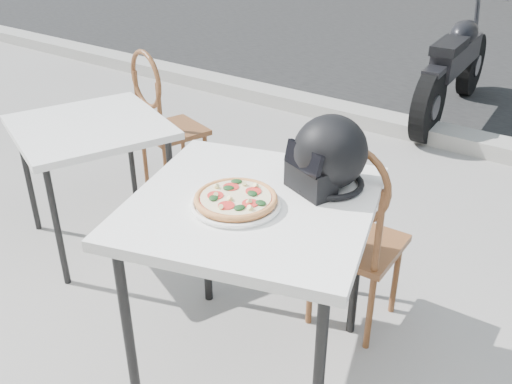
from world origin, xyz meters
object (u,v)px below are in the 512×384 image
Objects in this scene: pizza at (236,198)px; cafe_table_side at (91,135)px; cafe_chair_main at (353,228)px; motorcycle at (454,68)px; cafe_chair_side at (162,115)px; cafe_table_main at (252,218)px; plate at (236,204)px; helmet at (328,157)px.

cafe_table_side is at bearing 162.95° from pizza.
pizza is 1.31m from cafe_table_side.
cafe_chair_main is 0.50× the size of motorcycle.
cafe_chair_side reaches higher than cafe_chair_main.
plate is (-0.02, -0.07, 0.08)m from cafe_table_main.
plate is 0.02m from pizza.
cafe_chair_side reaches higher than pizza.
motorcycle is (1.03, 2.42, -0.11)m from cafe_chair_side.
helmet is at bearing 56.35° from cafe_table_main.
cafe_table_main is 0.12m from pizza.
cafe_table_main is 1.66m from cafe_chair_side.
helmet reaches higher than motorcycle.
plate is at bearing -88.24° from motorcycle.
cafe_chair_side is at bearing -19.03° from cafe_chair_main.
cafe_table_main is 3.39m from motorcycle.
cafe_table_side is at bearing 3.87° from cafe_chair_main.
helmet is (0.18, 0.31, 0.09)m from pizza.
pizza is 0.20× the size of motorcycle.
cafe_chair_side is 2.63m from motorcycle.
pizza is at bearing -17.05° from cafe_table_side.
helmet is 1.72m from cafe_chair_side.
motorcycle reaches higher than cafe_table_side.
pizza reaches higher than plate.
cafe_chair_main is at bearing -179.67° from cafe_chair_side.
cafe_table_side is (-1.24, 0.38, -0.18)m from plate.
cafe_table_main is at bearing -87.80° from motorcycle.
helmet is at bearing -84.43° from motorcycle.
cafe_table_main is at bearing 73.15° from pizza.
cafe_chair_side is (-1.34, 1.00, -0.31)m from pizza.
cafe_chair_main reaches higher than cafe_table_side.
pizza is (0.00, 0.00, 0.02)m from plate.
plate is 0.36× the size of cafe_chair_main.
helmet is 0.19× the size of motorcycle.
cafe_table_main is 2.94× the size of helmet.
plate is 0.18× the size of motorcycle.
plate is 3.46m from motorcycle.
helmet reaches higher than cafe_table_side.
motorcycle is (-0.33, 3.36, -0.31)m from cafe_table_main.
pizza is at bearing 160.92° from cafe_chair_side.
cafe_table_main is 0.55× the size of motorcycle.
pizza reaches higher than cafe_table_main.
plate is at bearing -125.79° from pizza.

